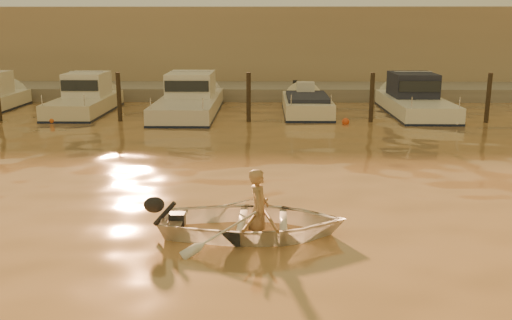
{
  "coord_description": "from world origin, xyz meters",
  "views": [
    {
      "loc": [
        0.49,
        -9.31,
        4.03
      ],
      "look_at": [
        0.26,
        4.08,
        0.75
      ],
      "focal_mm": 40.0,
      "sensor_mm": 36.0,
      "label": 1
    }
  ],
  "objects_px": {
    "moored_boat_3": "(307,108)",
    "waterfront_building": "(258,48)",
    "dinghy": "(253,222)",
    "moored_boat_2": "(189,99)",
    "person": "(259,210)",
    "moored_boat_1": "(84,99)",
    "moored_boat_4": "(415,100)"
  },
  "relations": [
    {
      "from": "moored_boat_2",
      "to": "moored_boat_4",
      "type": "xyz_separation_m",
      "value": [
        10.07,
        0.0,
        0.0
      ]
    },
    {
      "from": "moored_boat_3",
      "to": "waterfront_building",
      "type": "distance_m",
      "value": 11.45
    },
    {
      "from": "moored_boat_2",
      "to": "moored_boat_4",
      "type": "height_order",
      "value": "same"
    },
    {
      "from": "moored_boat_3",
      "to": "waterfront_building",
      "type": "relative_size",
      "value": 0.13
    },
    {
      "from": "dinghy",
      "to": "person",
      "type": "distance_m",
      "value": 0.27
    },
    {
      "from": "moored_boat_1",
      "to": "moored_boat_3",
      "type": "height_order",
      "value": "moored_boat_1"
    },
    {
      "from": "moored_boat_1",
      "to": "moored_boat_4",
      "type": "height_order",
      "value": "same"
    },
    {
      "from": "moored_boat_3",
      "to": "waterfront_building",
      "type": "bearing_deg",
      "value": 101.95
    },
    {
      "from": "moored_boat_1",
      "to": "moored_boat_4",
      "type": "bearing_deg",
      "value": 0.0
    },
    {
      "from": "moored_boat_2",
      "to": "person",
      "type": "bearing_deg",
      "value": -77.57
    },
    {
      "from": "moored_boat_1",
      "to": "moored_boat_4",
      "type": "relative_size",
      "value": 0.89
    },
    {
      "from": "moored_boat_2",
      "to": "waterfront_building",
      "type": "height_order",
      "value": "waterfront_building"
    },
    {
      "from": "dinghy",
      "to": "moored_boat_3",
      "type": "xyz_separation_m",
      "value": [
        2.07,
        14.92,
        -0.02
      ]
    },
    {
      "from": "dinghy",
      "to": "moored_boat_2",
      "type": "height_order",
      "value": "moored_boat_2"
    },
    {
      "from": "person",
      "to": "moored_boat_1",
      "type": "distance_m",
      "value": 16.93
    },
    {
      "from": "moored_boat_4",
      "to": "waterfront_building",
      "type": "height_order",
      "value": "waterfront_building"
    },
    {
      "from": "moored_boat_4",
      "to": "moored_boat_2",
      "type": "bearing_deg",
      "value": 180.0
    },
    {
      "from": "moored_boat_3",
      "to": "dinghy",
      "type": "bearing_deg",
      "value": -97.88
    },
    {
      "from": "person",
      "to": "moored_boat_1",
      "type": "bearing_deg",
      "value": 29.59
    },
    {
      "from": "person",
      "to": "moored_boat_3",
      "type": "distance_m",
      "value": 15.05
    },
    {
      "from": "moored_boat_1",
      "to": "moored_boat_3",
      "type": "bearing_deg",
      "value": 0.0
    },
    {
      "from": "moored_boat_2",
      "to": "moored_boat_4",
      "type": "bearing_deg",
      "value": 0.0
    },
    {
      "from": "person",
      "to": "waterfront_building",
      "type": "relative_size",
      "value": 0.03
    },
    {
      "from": "dinghy",
      "to": "waterfront_building",
      "type": "relative_size",
      "value": 0.08
    },
    {
      "from": "dinghy",
      "to": "moored_boat_2",
      "type": "relative_size",
      "value": 0.43
    },
    {
      "from": "moored_boat_2",
      "to": "moored_boat_4",
      "type": "relative_size",
      "value": 1.16
    },
    {
      "from": "moored_boat_2",
      "to": "moored_boat_4",
      "type": "distance_m",
      "value": 10.07
    },
    {
      "from": "moored_boat_2",
      "to": "moored_boat_3",
      "type": "bearing_deg",
      "value": 0.0
    },
    {
      "from": "person",
      "to": "moored_boat_2",
      "type": "xyz_separation_m",
      "value": [
        -3.29,
        14.92,
        0.12
      ]
    },
    {
      "from": "dinghy",
      "to": "moored_boat_4",
      "type": "relative_size",
      "value": 0.5
    },
    {
      "from": "moored_boat_2",
      "to": "moored_boat_3",
      "type": "relative_size",
      "value": 1.43
    },
    {
      "from": "moored_boat_3",
      "to": "moored_boat_4",
      "type": "height_order",
      "value": "moored_boat_4"
    }
  ]
}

